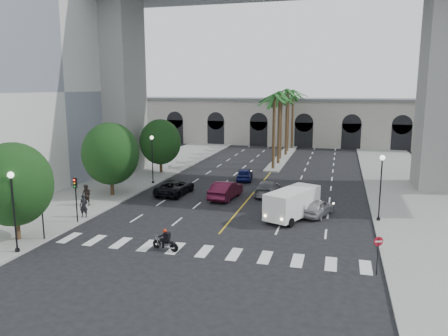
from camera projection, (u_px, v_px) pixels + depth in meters
ground at (211, 243)px, 29.73m from camera, size 140.00×140.00×0.00m
sidewalk_left at (119, 184)px, 47.77m from camera, size 8.00×100.00×0.15m
sidewalk_right at (414, 202)px, 40.16m from camera, size 8.00×100.00×0.15m
median at (283, 157)px, 65.80m from camera, size 2.00×24.00×0.20m
pier_building at (295, 121)px, 81.19m from camera, size 71.00×10.50×8.50m
bridge at (300, 10)px, 46.38m from camera, size 75.00×13.00×26.00m
palm_a at (274, 98)px, 54.66m from camera, size 3.20×3.20×10.30m
palm_b at (280, 96)px, 58.39m from camera, size 3.20×3.20×10.60m
palm_c at (281, 98)px, 62.35m from camera, size 3.20×3.20×10.10m
palm_d at (287, 93)px, 65.92m from camera, size 3.20×3.20×10.90m
palm_e at (289, 95)px, 69.87m from camera, size 3.20×3.20×10.40m
palm_f at (293, 93)px, 73.54m from camera, size 3.20×3.20×10.70m
street_tree_near at (14, 184)px, 29.44m from camera, size 5.20×5.20×6.89m
street_tree_mid at (111, 154)px, 41.75m from camera, size 5.44×5.44×7.21m
street_tree_far at (160, 142)px, 53.21m from camera, size 5.04×5.04×6.68m
lamp_post_left_near at (13, 205)px, 27.28m from camera, size 0.40×0.40×5.35m
lamp_post_left_far at (152, 155)px, 47.23m from camera, size 0.40×0.40×5.35m
lamp_post_right at (381, 182)px, 33.84m from camera, size 0.40×0.40×5.35m
traffic_signal_near at (42, 206)px, 29.76m from camera, size 0.25×0.18×3.65m
traffic_signal_far at (76, 192)px, 33.56m from camera, size 0.25×0.18×3.65m
motorcycle_rider at (166, 241)px, 28.39m from camera, size 1.96×0.66×1.44m
car_a at (317, 208)px, 36.02m from camera, size 2.86×4.39×1.39m
car_b at (226, 190)px, 41.56m from camera, size 2.34×5.31×1.70m
car_c at (175, 187)px, 43.19m from camera, size 2.80×5.51×1.49m
car_d at (267, 188)px, 42.89m from camera, size 2.04×5.01×1.45m
car_e at (245, 174)px, 49.75m from camera, size 2.24×4.39×1.43m
cargo_van at (292, 203)px, 35.04m from camera, size 4.18×6.01×2.40m
pedestrian_a at (84, 206)px, 35.07m from camera, size 0.75×0.57×1.85m
pedestrian_b at (86, 195)px, 38.57m from camera, size 1.01×0.85×1.87m
do_not_enter_sign at (378, 247)px, 24.45m from camera, size 0.52×0.25×2.27m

